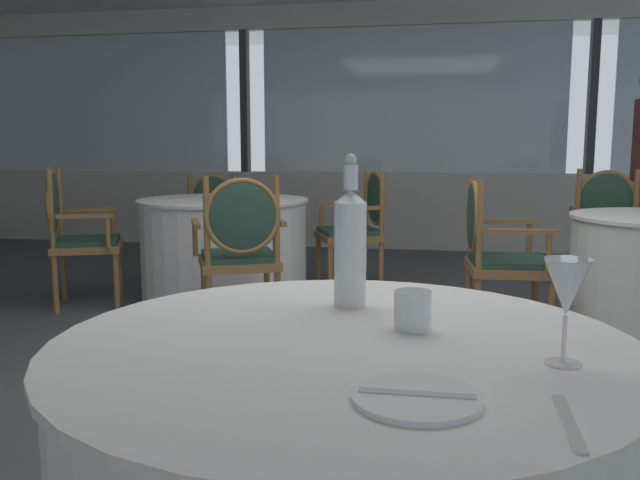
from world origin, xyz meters
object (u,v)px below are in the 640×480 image
Objects in this scene: wine_glass at (567,290)px; dining_chair_1_2 at (213,214)px; water_tumbler at (413,310)px; dining_chair_0_0 at (610,226)px; dining_chair_0_1 at (494,247)px; dining_chair_1_1 at (360,221)px; water_bottle at (350,245)px; dining_chair_1_0 at (240,244)px; dining_chair_1_3 at (73,227)px; side_plate at (417,397)px.

wine_glass is 0.21× the size of dining_chair_1_2.
dining_chair_0_0 is at bearing 70.10° from water_tumbler.
dining_chair_0_0 reaches higher than dining_chair_0_1.
dining_chair_1_1 is (-0.81, 3.88, -0.33)m from wine_glass.
water_bottle is 0.39× the size of dining_chair_1_1.
dining_chair_0_1 is at bearing 104.18° from dining_chair_1_1.
water_bottle is 0.38× the size of dining_chair_1_0.
water_tumbler is 4.66m from dining_chair_1_2.
wine_glass is 0.34m from water_tumbler.
water_bottle is at bearing 130.76° from water_tumbler.
dining_chair_0_0 is 0.99× the size of dining_chair_1_3.
water_bottle reaches higher than water_tumbler.
wine_glass is 4.95m from dining_chair_1_2.
dining_chair_1_3 reaches higher than dining_chair_0_1.
side_plate is at bearing -87.04° from water_tumbler.
wine_glass is 2.85m from dining_chair_1_0.
dining_chair_0_0 is 1.02× the size of dining_chair_1_1.
dining_chair_1_3 reaches higher than side_plate.
dining_chair_1_1 is (-0.38, 3.51, -0.34)m from water_bottle.
dining_chair_1_0 is at bearing -44.90° from dining_chair_1_3.
dining_chair_1_1 reaches higher than dining_chair_0_1.
side_plate is 4.11m from dining_chair_0_0.
dining_chair_1_2 is (-1.93, 4.24, -0.26)m from water_tumbler.
dining_chair_1_1 is (0.55, 1.40, -0.01)m from dining_chair_1_0.
dining_chair_1_1 reaches higher than side_plate.
dining_chair_1_0 is (-1.36, 2.48, -0.32)m from wine_glass.
dining_chair_1_3 is (-1.95, -0.85, 0.01)m from dining_chair_1_1.
dining_chair_1_1 is at bearing 97.74° from side_plate.
dining_chair_1_2 is (-1.95, 4.63, -0.23)m from side_plate.
dining_chair_0_1 is at bearing 87.55° from wine_glass.
dining_chair_1_1 is 1.07× the size of dining_chair_1_2.
water_bottle is 4.46× the size of water_tumbler.
water_bottle reaches higher than dining_chair_1_1.
wine_glass is at bearing 78.27° from dining_chair_1_1.
dining_chair_0_1 is at bearing -44.96° from dining_chair_0_0.
water_tumbler is 0.09× the size of dining_chair_1_1.
water_bottle reaches higher than dining_chair_1_2.
side_plate is 0.63m from water_bottle.
water_tumbler is (-0.27, 0.18, -0.10)m from wine_glass.
wine_glass is 0.20× the size of dining_chair_1_0.
water_bottle is 0.38× the size of dining_chair_0_0.
wine_glass is 3.97m from dining_chair_1_1.
water_tumbler is (-0.02, 0.40, 0.04)m from side_plate.
dining_chair_0_1 is 2.89m from dining_chair_1_2.
dining_chair_0_0 reaches higher than water_tumbler.
dining_chair_0_1 is (0.11, 2.68, -0.33)m from wine_glass.
dining_chair_0_1 is (0.39, 2.50, -0.24)m from water_tumbler.
water_tumbler is at bearing 146.02° from wine_glass.
dining_chair_1_2 reaches higher than water_tumbler.
dining_chair_1_0 is at bearing -176.20° from dining_chair_0_1.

